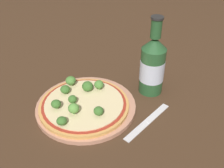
{
  "coord_description": "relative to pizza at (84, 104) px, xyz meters",
  "views": [
    {
      "loc": [
        0.3,
        -0.47,
        0.47
      ],
      "look_at": [
        0.05,
        0.07,
        0.06
      ],
      "focal_mm": 42.0,
      "sensor_mm": 36.0,
      "label": 1
    }
  ],
  "objects": [
    {
      "name": "broccoli_floret_7",
      "position": [
        0.06,
        -0.03,
        0.02
      ],
      "size": [
        0.03,
        0.03,
        0.02
      ],
      "color": "#7A9E5B",
      "rests_on": "pizza"
    },
    {
      "name": "broccoli_floret_8",
      "position": [
        -0.07,
        0.05,
        0.02
      ],
      "size": [
        0.03,
        0.03,
        0.03
      ],
      "color": "#7A9E5B",
      "rests_on": "pizza"
    },
    {
      "name": "broccoli_floret_4",
      "position": [
        0.0,
        -0.05,
        0.03
      ],
      "size": [
        0.03,
        0.03,
        0.03
      ],
      "color": "#7A9E5B",
      "rests_on": "pizza"
    },
    {
      "name": "beer_bottle",
      "position": [
        0.14,
        0.16,
        0.07
      ],
      "size": [
        0.07,
        0.07,
        0.23
      ],
      "color": "#234C28",
      "rests_on": "ground_plane"
    },
    {
      "name": "broccoli_floret_1",
      "position": [
        -0.07,
        0.01,
        0.02
      ],
      "size": [
        0.03,
        0.03,
        0.02
      ],
      "color": "#7A9E5B",
      "rests_on": "pizza"
    },
    {
      "name": "fork",
      "position": [
        0.17,
        0.03,
        -0.02
      ],
      "size": [
        0.07,
        0.18,
        0.0
      ],
      "rotation": [
        0.0,
        0.0,
        1.28
      ],
      "color": "silver",
      "rests_on": "ground_plane"
    },
    {
      "name": "broccoli_floret_2",
      "position": [
        -0.05,
        -0.05,
        0.02
      ],
      "size": [
        0.03,
        0.03,
        0.03
      ],
      "color": "#7A9E5B",
      "rests_on": "pizza"
    },
    {
      "name": "plate",
      "position": [
        -0.0,
        0.01,
        -0.01
      ],
      "size": [
        0.27,
        0.27,
        0.01
      ],
      "color": "tan",
      "rests_on": "ground_plane"
    },
    {
      "name": "broccoli_floret_6",
      "position": [
        -0.0,
        -0.1,
        0.02
      ],
      "size": [
        0.03,
        0.03,
        0.02
      ],
      "color": "#7A9E5B",
      "rests_on": "pizza"
    },
    {
      "name": "pizza",
      "position": [
        0.0,
        0.0,
        0.0
      ],
      "size": [
        0.24,
        0.24,
        0.01
      ],
      "color": "tan",
      "rests_on": "plate"
    },
    {
      "name": "broccoli_floret_5",
      "position": [
        0.01,
        0.07,
        0.02
      ],
      "size": [
        0.03,
        0.03,
        0.03
      ],
      "color": "#7A9E5B",
      "rests_on": "pizza"
    },
    {
      "name": "ground_plane",
      "position": [
        0.0,
        -0.0,
        -0.02
      ],
      "size": [
        3.0,
        3.0,
        0.0
      ],
      "primitive_type": "plane",
      "color": "#3D2819"
    },
    {
      "name": "broccoli_floret_0",
      "position": [
        -0.02,
        -0.02,
        0.02
      ],
      "size": [
        0.02,
        0.02,
        0.02
      ],
      "color": "#7A9E5B",
      "rests_on": "pizza"
    },
    {
      "name": "broccoli_floret_3",
      "position": [
        -0.02,
        0.05,
        0.02
      ],
      "size": [
        0.03,
        0.03,
        0.03
      ],
      "color": "#7A9E5B",
      "rests_on": "pizza"
    }
  ]
}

